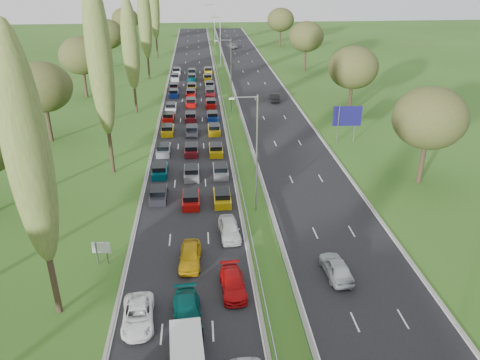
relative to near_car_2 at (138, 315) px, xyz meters
name	(u,v)px	position (x,y,z in m)	size (l,w,h in m)	color
ground	(231,108)	(10.16, 52.71, -0.67)	(260.00, 260.00, 0.00)	#2E5219
near_carriageway	(192,105)	(3.41, 55.21, -0.67)	(10.50, 215.00, 0.04)	black
far_carriageway	(267,104)	(16.91, 55.21, -0.67)	(10.50, 215.00, 0.04)	black
central_reservation	(230,101)	(10.16, 55.21, -0.12)	(2.36, 215.00, 0.32)	gray
lamp_columns	(231,76)	(10.16, 50.71, 5.33)	(0.18, 140.18, 12.00)	gray
poplar_row	(120,48)	(-5.84, 40.88, 11.71)	(2.80, 127.80, 22.44)	#2D2116
woodland_left	(35,94)	(-16.34, 35.34, 7.01)	(8.00, 166.00, 11.10)	#2D2116
woodland_right	(371,79)	(29.66, 39.38, 7.01)	(8.00, 153.00, 11.10)	#2D2116
traffic_queue_fill	(191,111)	(3.38, 50.11, -0.23)	(9.01, 68.40, 0.80)	black
near_car_2	(138,315)	(0.00, 0.00, 0.00)	(2.16, 4.68, 1.30)	white
near_car_7	(187,312)	(3.43, -0.06, 0.06)	(1.99, 4.90, 1.42)	#044844
near_car_8	(190,256)	(3.56, 6.86, 0.11)	(1.79, 4.45, 1.52)	#C0910C
near_car_11	(233,284)	(6.85, 2.94, 0.00)	(1.83, 4.50, 1.31)	#B90B0D
near_car_12	(229,229)	(7.12, 10.93, 0.11)	(1.80, 4.48, 1.53)	silver
far_car_0	(336,267)	(15.28, 4.17, 0.12)	(1.81, 4.50, 1.53)	#A2A8AC
far_car_1	(275,97)	(18.54, 56.72, 0.07)	(1.52, 4.35, 1.43)	black
far_car_2	(233,46)	(15.28, 115.88, 0.02)	(2.24, 4.86, 1.35)	gray
white_van_rear	(187,357)	(3.51, -4.47, 0.38)	(2.00, 5.09, 2.05)	silver
info_sign	(101,250)	(-3.74, 7.48, 0.70)	(1.50, 0.24, 2.10)	gray
direction_sign	(347,118)	(25.06, 34.48, 2.90)	(4.00, 0.26, 5.20)	gray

